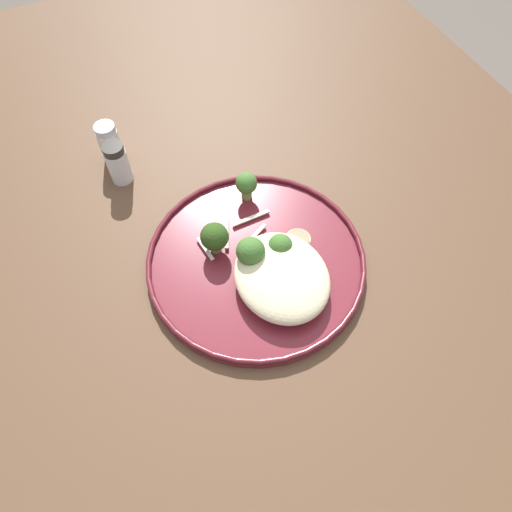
{
  "coord_description": "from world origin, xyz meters",
  "views": [
    {
      "loc": [
        0.36,
        -0.18,
        1.29
      ],
      "look_at": [
        0.06,
        -0.04,
        0.76
      ],
      "focal_mm": 33.6,
      "sensor_mm": 36.0,
      "label": 1
    }
  ],
  "objects_px": {
    "dinner_plate": "(256,261)",
    "broccoli_floret_near_rim": "(280,247)",
    "seared_scallop_right_edge": "(298,241)",
    "seared_scallop_left_edge": "(278,279)",
    "broccoli_floret_right_tilted": "(246,184)",
    "pepper_shaker": "(118,163)",
    "seared_scallop_tilted_round": "(319,279)",
    "salt_shaker": "(110,143)",
    "broccoli_floret_tall_stalk": "(251,252)",
    "seared_scallop_large_seared": "(297,278)",
    "broccoli_floret_small_sprig": "(215,237)"
  },
  "relations": [
    {
      "from": "seared_scallop_large_seared",
      "to": "broccoli_floret_right_tilted",
      "type": "xyz_separation_m",
      "value": [
        -0.16,
        -0.0,
        0.02
      ]
    },
    {
      "from": "seared_scallop_large_seared",
      "to": "broccoli_floret_small_sprig",
      "type": "height_order",
      "value": "broccoli_floret_small_sprig"
    },
    {
      "from": "pepper_shaker",
      "to": "seared_scallop_right_edge",
      "type": "bearing_deg",
      "value": 39.02
    },
    {
      "from": "seared_scallop_right_edge",
      "to": "broccoli_floret_near_rim",
      "type": "bearing_deg",
      "value": -74.48
    },
    {
      "from": "seared_scallop_left_edge",
      "to": "broccoli_floret_right_tilted",
      "type": "height_order",
      "value": "broccoli_floret_right_tilted"
    },
    {
      "from": "dinner_plate",
      "to": "seared_scallop_right_edge",
      "type": "xyz_separation_m",
      "value": [
        0.0,
        0.06,
        0.01
      ]
    },
    {
      "from": "dinner_plate",
      "to": "seared_scallop_large_seared",
      "type": "bearing_deg",
      "value": 33.01
    },
    {
      "from": "broccoli_floret_near_rim",
      "to": "seared_scallop_tilted_round",
      "type": "bearing_deg",
      "value": 27.83
    },
    {
      "from": "seared_scallop_large_seared",
      "to": "salt_shaker",
      "type": "distance_m",
      "value": 0.35
    },
    {
      "from": "seared_scallop_tilted_round",
      "to": "broccoli_floret_near_rim",
      "type": "xyz_separation_m",
      "value": [
        -0.05,
        -0.03,
        0.02
      ]
    },
    {
      "from": "broccoli_floret_right_tilted",
      "to": "broccoli_floret_near_rim",
      "type": "xyz_separation_m",
      "value": [
        0.11,
        -0.0,
        0.0
      ]
    },
    {
      "from": "seared_scallop_tilted_round",
      "to": "broccoli_floret_right_tilted",
      "type": "height_order",
      "value": "broccoli_floret_right_tilted"
    },
    {
      "from": "dinner_plate",
      "to": "broccoli_floret_tall_stalk",
      "type": "bearing_deg",
      "value": -56.5
    },
    {
      "from": "seared_scallop_tilted_round",
      "to": "broccoli_floret_tall_stalk",
      "type": "height_order",
      "value": "broccoli_floret_tall_stalk"
    },
    {
      "from": "salt_shaker",
      "to": "pepper_shaker",
      "type": "height_order",
      "value": "same"
    },
    {
      "from": "broccoli_floret_right_tilted",
      "to": "broccoli_floret_near_rim",
      "type": "distance_m",
      "value": 0.11
    },
    {
      "from": "seared_scallop_left_edge",
      "to": "broccoli_floret_small_sprig",
      "type": "relative_size",
      "value": 0.67
    },
    {
      "from": "broccoli_floret_right_tilted",
      "to": "pepper_shaker",
      "type": "xyz_separation_m",
      "value": [
        -0.12,
        -0.15,
        -0.0
      ]
    },
    {
      "from": "broccoli_floret_small_sprig",
      "to": "seared_scallop_left_edge",
      "type": "bearing_deg",
      "value": 33.26
    },
    {
      "from": "broccoli_floret_right_tilted",
      "to": "broccoli_floret_near_rim",
      "type": "relative_size",
      "value": 0.99
    },
    {
      "from": "seared_scallop_tilted_round",
      "to": "broccoli_floret_near_rim",
      "type": "height_order",
      "value": "broccoli_floret_near_rim"
    },
    {
      "from": "seared_scallop_right_edge",
      "to": "broccoli_floret_tall_stalk",
      "type": "relative_size",
      "value": 0.59
    },
    {
      "from": "dinner_plate",
      "to": "broccoli_floret_near_rim",
      "type": "bearing_deg",
      "value": 70.55
    },
    {
      "from": "seared_scallop_right_edge",
      "to": "salt_shaker",
      "type": "distance_m",
      "value": 0.32
    },
    {
      "from": "dinner_plate",
      "to": "broccoli_floret_near_rim",
      "type": "distance_m",
      "value": 0.04
    },
    {
      "from": "broccoli_floret_right_tilted",
      "to": "broccoli_floret_near_rim",
      "type": "height_order",
      "value": "same"
    },
    {
      "from": "seared_scallop_tilted_round",
      "to": "broccoli_floret_near_rim",
      "type": "distance_m",
      "value": 0.06
    },
    {
      "from": "seared_scallop_large_seared",
      "to": "broccoli_floret_near_rim",
      "type": "bearing_deg",
      "value": -173.92
    },
    {
      "from": "seared_scallop_right_edge",
      "to": "broccoli_floret_small_sprig",
      "type": "bearing_deg",
      "value": -111.01
    },
    {
      "from": "broccoli_floret_near_rim",
      "to": "salt_shaker",
      "type": "bearing_deg",
      "value": -151.53
    },
    {
      "from": "salt_shaker",
      "to": "broccoli_floret_small_sprig",
      "type": "bearing_deg",
      "value": 18.98
    },
    {
      "from": "seared_scallop_large_seared",
      "to": "broccoli_floret_tall_stalk",
      "type": "bearing_deg",
      "value": -135.32
    },
    {
      "from": "pepper_shaker",
      "to": "seared_scallop_large_seared",
      "type": "bearing_deg",
      "value": 29.39
    },
    {
      "from": "seared_scallop_right_edge",
      "to": "seared_scallop_left_edge",
      "type": "xyz_separation_m",
      "value": [
        0.04,
        -0.05,
        -0.0
      ]
    },
    {
      "from": "salt_shaker",
      "to": "broccoli_floret_tall_stalk",
      "type": "bearing_deg",
      "value": 21.9
    },
    {
      "from": "seared_scallop_left_edge",
      "to": "seared_scallop_large_seared",
      "type": "bearing_deg",
      "value": 68.08
    },
    {
      "from": "seared_scallop_large_seared",
      "to": "salt_shaker",
      "type": "height_order",
      "value": "salt_shaker"
    },
    {
      "from": "broccoli_floret_right_tilted",
      "to": "broccoli_floret_small_sprig",
      "type": "bearing_deg",
      "value": -48.38
    },
    {
      "from": "seared_scallop_right_edge",
      "to": "pepper_shaker",
      "type": "bearing_deg",
      "value": -140.98
    },
    {
      "from": "broccoli_floret_near_rim",
      "to": "dinner_plate",
      "type": "bearing_deg",
      "value": -109.45
    },
    {
      "from": "seared_scallop_left_edge",
      "to": "broccoli_floret_near_rim",
      "type": "relative_size",
      "value": 0.72
    },
    {
      "from": "seared_scallop_tilted_round",
      "to": "broccoli_floret_small_sprig",
      "type": "xyz_separation_m",
      "value": [
        -0.1,
        -0.1,
        0.02
      ]
    },
    {
      "from": "dinner_plate",
      "to": "seared_scallop_left_edge",
      "type": "relative_size",
      "value": 8.88
    },
    {
      "from": "broccoli_floret_small_sprig",
      "to": "broccoli_floret_near_rim",
      "type": "bearing_deg",
      "value": 56.03
    },
    {
      "from": "seared_scallop_right_edge",
      "to": "salt_shaker",
      "type": "height_order",
      "value": "salt_shaker"
    },
    {
      "from": "seared_scallop_right_edge",
      "to": "broccoli_floret_near_rim",
      "type": "height_order",
      "value": "broccoli_floret_near_rim"
    },
    {
      "from": "seared_scallop_tilted_round",
      "to": "dinner_plate",
      "type": "bearing_deg",
      "value": -138.16
    },
    {
      "from": "broccoli_floret_right_tilted",
      "to": "broccoli_floret_small_sprig",
      "type": "height_order",
      "value": "broccoli_floret_small_sprig"
    },
    {
      "from": "seared_scallop_large_seared",
      "to": "pepper_shaker",
      "type": "bearing_deg",
      "value": -150.61
    },
    {
      "from": "seared_scallop_large_seared",
      "to": "salt_shaker",
      "type": "xyz_separation_m",
      "value": [
        -0.32,
        -0.15,
        0.01
      ]
    }
  ]
}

